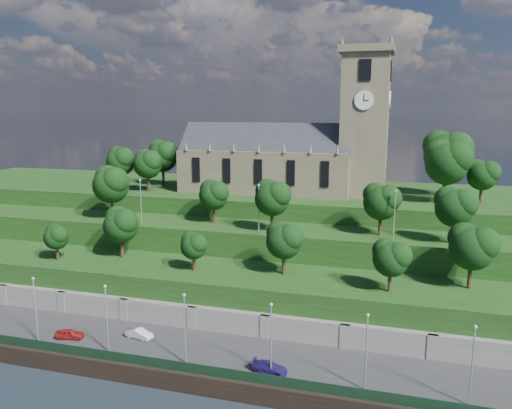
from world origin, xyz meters
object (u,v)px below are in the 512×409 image
(church, at_px, (292,153))
(car_right, at_px, (270,367))
(car_middle, at_px, (139,333))
(car_left, at_px, (70,334))

(church, distance_m, car_right, 47.73)
(car_right, bearing_deg, car_middle, 86.83)
(car_middle, bearing_deg, church, -4.93)
(car_left, xyz_separation_m, car_right, (26.33, -1.07, -0.02))
(church, xyz_separation_m, car_left, (-19.43, -41.75, -19.91))
(car_middle, bearing_deg, car_left, 117.48)
(car_left, distance_m, car_right, 26.35)
(church, distance_m, car_left, 50.17)
(church, relative_size, car_right, 9.48)
(church, height_order, car_middle, church)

